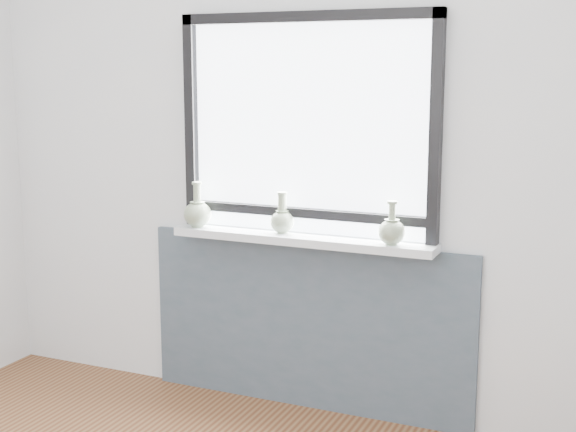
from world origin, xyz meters
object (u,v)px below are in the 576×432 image
at_px(vase_c, 392,230).
at_px(windowsill, 301,239).
at_px(vase_a, 197,212).
at_px(vase_b, 282,219).

bearing_deg(vase_c, windowsill, 176.28).
distance_m(vase_a, vase_b, 0.46).
height_order(windowsill, vase_c, vase_c).
relative_size(vase_a, vase_c, 1.14).
distance_m(vase_b, vase_c, 0.56).
xyz_separation_m(windowsill, vase_c, (0.46, -0.03, 0.09)).
xyz_separation_m(vase_a, vase_b, (0.45, 0.03, -0.01)).
height_order(vase_a, vase_c, vase_a).
relative_size(windowsill, vase_a, 5.76).
bearing_deg(vase_b, windowsill, -4.89).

